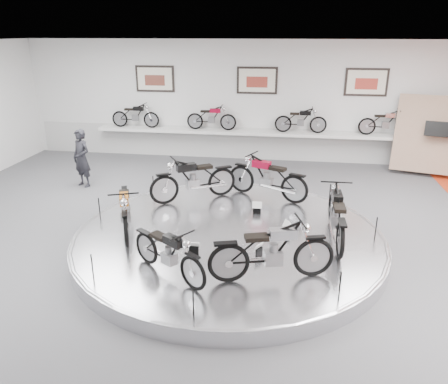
# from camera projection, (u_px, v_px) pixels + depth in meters

# --- Properties ---
(floor) EXTENTS (16.00, 16.00, 0.00)m
(floor) POSITION_uv_depth(u_px,v_px,m) (227.00, 252.00, 8.92)
(floor) COLOR #4E4E51
(floor) RESTS_ON ground
(ceiling) EXTENTS (16.00, 16.00, 0.00)m
(ceiling) POSITION_uv_depth(u_px,v_px,m) (227.00, 46.00, 7.52)
(ceiling) COLOR white
(ceiling) RESTS_ON wall_back
(wall_back) EXTENTS (16.00, 0.00, 16.00)m
(wall_back) POSITION_uv_depth(u_px,v_px,m) (257.00, 102.00, 14.71)
(wall_back) COLOR silver
(wall_back) RESTS_ON floor
(dado_band) EXTENTS (15.68, 0.04, 1.10)m
(dado_band) POSITION_uv_depth(u_px,v_px,m) (255.00, 144.00, 15.19)
(dado_band) COLOR #BCBCBA
(dado_band) RESTS_ON floor
(display_platform) EXTENTS (6.40, 6.40, 0.30)m
(display_platform) POSITION_uv_depth(u_px,v_px,m) (229.00, 239.00, 9.14)
(display_platform) COLOR silver
(display_platform) RESTS_ON floor
(platform_rim) EXTENTS (6.40, 6.40, 0.10)m
(platform_rim) POSITION_uv_depth(u_px,v_px,m) (229.00, 234.00, 9.10)
(platform_rim) COLOR #B2B2BA
(platform_rim) RESTS_ON display_platform
(shelf) EXTENTS (11.00, 0.55, 0.10)m
(shelf) POSITION_uv_depth(u_px,v_px,m) (255.00, 133.00, 14.78)
(shelf) COLOR silver
(shelf) RESTS_ON wall_back
(poster_left) EXTENTS (1.35, 0.06, 0.88)m
(poster_left) POSITION_uv_depth(u_px,v_px,m) (155.00, 79.00, 14.92)
(poster_left) COLOR #EDE7CF
(poster_left) RESTS_ON wall_back
(poster_center) EXTENTS (1.35, 0.06, 0.88)m
(poster_center) POSITION_uv_depth(u_px,v_px,m) (257.00, 80.00, 14.43)
(poster_center) COLOR #EDE7CF
(poster_center) RESTS_ON wall_back
(poster_right) EXTENTS (1.35, 0.06, 0.88)m
(poster_right) POSITION_uv_depth(u_px,v_px,m) (366.00, 82.00, 13.94)
(poster_right) COLOR #EDE7CF
(poster_right) RESTS_ON wall_back
(display_panel) EXTENTS (2.56, 1.52, 2.30)m
(display_panel) POSITION_uv_depth(u_px,v_px,m) (436.00, 135.00, 13.35)
(display_panel) COLOR #9C8067
(display_panel) RESTS_ON floor
(shelf_bike_a) EXTENTS (1.22, 0.43, 0.73)m
(shelf_bike_a) POSITION_uv_depth(u_px,v_px,m) (135.00, 117.00, 15.22)
(shelf_bike_a) COLOR black
(shelf_bike_a) RESTS_ON shelf
(shelf_bike_b) EXTENTS (1.22, 0.43, 0.73)m
(shelf_bike_b) POSITION_uv_depth(u_px,v_px,m) (211.00, 119.00, 14.84)
(shelf_bike_b) COLOR maroon
(shelf_bike_b) RESTS_ON shelf
(shelf_bike_c) EXTENTS (1.22, 0.43, 0.73)m
(shelf_bike_c) POSITION_uv_depth(u_px,v_px,m) (301.00, 122.00, 14.42)
(shelf_bike_c) COLOR black
(shelf_bike_c) RESTS_ON shelf
(shelf_bike_d) EXTENTS (1.22, 0.43, 0.73)m
(shelf_bike_d) POSITION_uv_depth(u_px,v_px,m) (386.00, 124.00, 14.04)
(shelf_bike_d) COLOR #B1B1B6
(shelf_bike_d) RESTS_ON shelf
(bike_a) EXTENTS (0.69, 1.86, 1.09)m
(bike_a) POSITION_uv_depth(u_px,v_px,m) (337.00, 215.00, 8.60)
(bike_a) COLOR black
(bike_a) RESTS_ON display_platform
(bike_b) EXTENTS (1.96, 1.34, 1.09)m
(bike_b) POSITION_uv_depth(u_px,v_px,m) (267.00, 177.00, 10.81)
(bike_b) COLOR maroon
(bike_b) RESTS_ON display_platform
(bike_c) EXTENTS (1.95, 1.56, 1.11)m
(bike_c) POSITION_uv_depth(u_px,v_px,m) (193.00, 179.00, 10.67)
(bike_c) COLOR black
(bike_c) RESTS_ON display_platform
(bike_d) EXTENTS (1.19, 1.83, 1.02)m
(bike_d) POSITION_uv_depth(u_px,v_px,m) (125.00, 209.00, 8.96)
(bike_d) COLOR #B35F11
(bike_d) RESTS_ON display_platform
(bike_e) EXTENTS (1.58, 1.34, 0.91)m
(bike_e) POSITION_uv_depth(u_px,v_px,m) (168.00, 252.00, 7.35)
(bike_e) COLOR black
(bike_e) RESTS_ON display_platform
(bike_f) EXTENTS (1.93, 1.13, 1.07)m
(bike_f) POSITION_uv_depth(u_px,v_px,m) (272.00, 251.00, 7.22)
(bike_f) COLOR #B1B1B6
(bike_f) RESTS_ON display_platform
(visitor) EXTENTS (0.72, 0.62, 1.67)m
(visitor) POSITION_uv_depth(u_px,v_px,m) (82.00, 158.00, 12.44)
(visitor) COLOR black
(visitor) RESTS_ON floor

